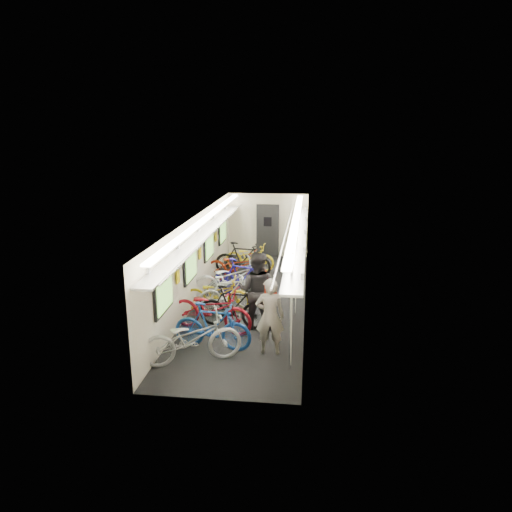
% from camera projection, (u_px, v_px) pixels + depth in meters
% --- Properties ---
extents(train_car_shell, '(10.00, 10.00, 10.00)m').
position_uv_depth(train_car_shell, '(242.00, 237.00, 13.10)').
color(train_car_shell, black).
rests_on(train_car_shell, ground).
extents(bicycle_0, '(2.15, 1.45, 1.07)m').
position_uv_depth(bicycle_0, '(192.00, 338.00, 9.17)').
color(bicycle_0, '#9C9CA0').
rests_on(bicycle_0, ground).
extents(bicycle_1, '(1.79, 0.72, 1.05)m').
position_uv_depth(bicycle_1, '(212.00, 326.00, 9.78)').
color(bicycle_1, '#184395').
rests_on(bicycle_1, ground).
extents(bicycle_2, '(2.18, 1.25, 1.08)m').
position_uv_depth(bicycle_2, '(211.00, 309.00, 10.68)').
color(bicycle_2, maroon).
rests_on(bicycle_2, ground).
extents(bicycle_3, '(1.79, 0.70, 1.04)m').
position_uv_depth(bicycle_3, '(233.00, 307.00, 10.89)').
color(bicycle_3, black).
rests_on(bicycle_3, ground).
extents(bicycle_4, '(1.75, 0.62, 0.92)m').
position_uv_depth(bicycle_4, '(217.00, 294.00, 11.96)').
color(bicycle_4, '#BB9A11').
rests_on(bicycle_4, ground).
extents(bicycle_5, '(1.68, 0.98, 0.97)m').
position_uv_depth(bicycle_5, '(229.00, 293.00, 11.93)').
color(bicycle_5, silver).
rests_on(bicycle_5, ground).
extents(bicycle_6, '(2.32, 1.50, 1.15)m').
position_uv_depth(bicycle_6, '(231.00, 279.00, 12.83)').
color(bicycle_6, '#AFADB2').
rests_on(bicycle_6, ground).
extents(bicycle_7, '(1.92, 1.20, 1.12)m').
position_uv_depth(bicycle_7, '(242.00, 278.00, 12.94)').
color(bicycle_7, navy).
rests_on(bicycle_7, ground).
extents(bicycle_8, '(2.13, 1.11, 1.06)m').
position_uv_depth(bicycle_8, '(237.00, 267.00, 14.21)').
color(bicycle_8, maroon).
rests_on(bicycle_8, ground).
extents(bicycle_9, '(1.95, 0.78, 1.14)m').
position_uv_depth(bicycle_9, '(243.00, 259.00, 14.89)').
color(bicycle_9, black).
rests_on(bicycle_9, ground).
extents(bicycle_10, '(1.84, 0.94, 0.92)m').
position_uv_depth(bicycle_10, '(250.00, 257.00, 15.64)').
color(bicycle_10, yellow).
rests_on(bicycle_10, ground).
extents(passenger_near, '(0.63, 0.43, 1.66)m').
position_uv_depth(passenger_near, '(270.00, 316.00, 9.50)').
color(passenger_near, slate).
rests_on(passenger_near, ground).
extents(passenger_mid, '(1.01, 0.84, 1.88)m').
position_uv_depth(passenger_mid, '(257.00, 290.00, 10.78)').
color(passenger_mid, black).
rests_on(passenger_mid, ground).
extents(backpack, '(0.27, 0.16, 0.38)m').
position_uv_depth(backpack, '(271.00, 292.00, 9.61)').
color(backpack, '#A11F10').
rests_on(backpack, passenger_near).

